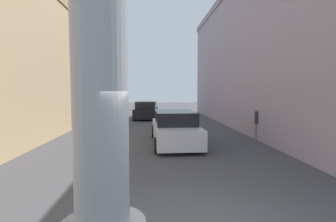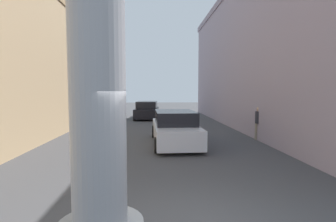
{
  "view_description": "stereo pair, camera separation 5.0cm",
  "coord_description": "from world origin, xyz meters",
  "px_view_note": "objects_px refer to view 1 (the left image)",
  "views": [
    {
      "loc": [
        -0.64,
        -4.32,
        2.5
      ],
      "look_at": [
        0.0,
        6.29,
        1.68
      ],
      "focal_mm": 28.0,
      "sensor_mm": 36.0,
      "label": 1
    },
    {
      "loc": [
        -0.59,
        -4.33,
        2.5
      ],
      "look_at": [
        0.0,
        6.29,
        1.68
      ],
      "focal_mm": 28.0,
      "sensor_mm": 36.0,
      "label": 2
    }
  ],
  "objects_px": {
    "street_lamp": "(304,37)",
    "car_lead": "(175,128)",
    "car_far": "(146,111)",
    "pedestrian_far_left": "(88,113)",
    "palm_tree_far_right": "(225,67)",
    "pedestrian_mid_right": "(258,121)",
    "palm_tree_far_left": "(88,64)"
  },
  "relations": [
    {
      "from": "street_lamp",
      "to": "car_lead",
      "type": "relative_size",
      "value": 1.54
    },
    {
      "from": "car_far",
      "to": "pedestrian_far_left",
      "type": "bearing_deg",
      "value": -125.39
    },
    {
      "from": "street_lamp",
      "to": "car_lead",
      "type": "bearing_deg",
      "value": 159.11
    },
    {
      "from": "pedestrian_far_left",
      "to": "car_lead",
      "type": "bearing_deg",
      "value": -47.29
    },
    {
      "from": "car_lead",
      "to": "palm_tree_far_right",
      "type": "distance_m",
      "value": 14.45
    },
    {
      "from": "car_lead",
      "to": "palm_tree_far_right",
      "type": "bearing_deg",
      "value": 64.88
    },
    {
      "from": "car_far",
      "to": "pedestrian_mid_right",
      "type": "relative_size",
      "value": 2.68
    },
    {
      "from": "car_far",
      "to": "pedestrian_far_left",
      "type": "relative_size",
      "value": 2.7
    },
    {
      "from": "car_far",
      "to": "palm_tree_far_left",
      "type": "relative_size",
      "value": 0.61
    },
    {
      "from": "palm_tree_far_left",
      "to": "pedestrian_mid_right",
      "type": "height_order",
      "value": "palm_tree_far_left"
    },
    {
      "from": "palm_tree_far_right",
      "to": "pedestrian_mid_right",
      "type": "bearing_deg",
      "value": -97.61
    },
    {
      "from": "street_lamp",
      "to": "pedestrian_far_left",
      "type": "bearing_deg",
      "value": 143.25
    },
    {
      "from": "street_lamp",
      "to": "palm_tree_far_right",
      "type": "bearing_deg",
      "value": 86.46
    },
    {
      "from": "street_lamp",
      "to": "palm_tree_far_right",
      "type": "xyz_separation_m",
      "value": [
        0.89,
        14.46,
        0.14
      ]
    },
    {
      "from": "palm_tree_far_left",
      "to": "palm_tree_far_right",
      "type": "relative_size",
      "value": 0.88
    },
    {
      "from": "car_lead",
      "to": "street_lamp",
      "type": "bearing_deg",
      "value": -20.89
    },
    {
      "from": "pedestrian_far_left",
      "to": "street_lamp",
      "type": "bearing_deg",
      "value": -36.75
    },
    {
      "from": "car_lead",
      "to": "pedestrian_far_left",
      "type": "height_order",
      "value": "pedestrian_far_left"
    },
    {
      "from": "car_lead",
      "to": "car_far",
      "type": "xyz_separation_m",
      "value": [
        -1.59,
        11.26,
        -0.0
      ]
    },
    {
      "from": "palm_tree_far_right",
      "to": "pedestrian_far_left",
      "type": "relative_size",
      "value": 5.0
    },
    {
      "from": "street_lamp",
      "to": "car_far",
      "type": "bearing_deg",
      "value": 116.58
    },
    {
      "from": "car_lead",
      "to": "palm_tree_far_right",
      "type": "height_order",
      "value": "palm_tree_far_right"
    },
    {
      "from": "street_lamp",
      "to": "car_far",
      "type": "xyz_separation_m",
      "value": [
        -6.59,
        13.16,
        -3.93
      ]
    },
    {
      "from": "palm_tree_far_left",
      "to": "pedestrian_far_left",
      "type": "bearing_deg",
      "value": -77.4
    },
    {
      "from": "car_far",
      "to": "palm_tree_far_right",
      "type": "xyz_separation_m",
      "value": [
        7.48,
        1.3,
        4.06
      ]
    },
    {
      "from": "pedestrian_mid_right",
      "to": "pedestrian_far_left",
      "type": "bearing_deg",
      "value": 152.12
    },
    {
      "from": "palm_tree_far_right",
      "to": "pedestrian_far_left",
      "type": "xyz_separation_m",
      "value": [
        -11.31,
        -6.69,
        -3.82
      ]
    },
    {
      "from": "car_far",
      "to": "palm_tree_far_right",
      "type": "bearing_deg",
      "value": 9.85
    },
    {
      "from": "palm_tree_far_right",
      "to": "pedestrian_far_left",
      "type": "distance_m",
      "value": 13.68
    },
    {
      "from": "car_far",
      "to": "pedestrian_mid_right",
      "type": "xyz_separation_m",
      "value": [
        5.9,
        -10.53,
        0.25
      ]
    },
    {
      "from": "palm_tree_far_left",
      "to": "palm_tree_far_right",
      "type": "xyz_separation_m",
      "value": [
        12.49,
        1.4,
        -0.07
      ]
    },
    {
      "from": "street_lamp",
      "to": "pedestrian_mid_right",
      "type": "xyz_separation_m",
      "value": [
        -0.69,
        2.63,
        -3.68
      ]
    }
  ]
}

